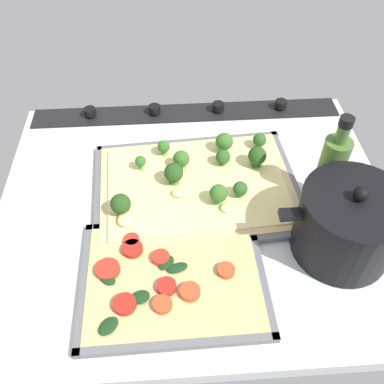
{
  "coord_description": "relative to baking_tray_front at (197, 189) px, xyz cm",
  "views": [
    {
      "loc": [
        4.25,
        53.78,
        62.13
      ],
      "look_at": [
        0.64,
        0.16,
        3.69
      ],
      "focal_mm": 39.19,
      "sensor_mm": 36.0,
      "label": 1
    }
  ],
  "objects": [
    {
      "name": "baking_tray_back",
      "position": [
        5.47,
        20.43,
        0.02
      ],
      "size": [
        31.29,
        24.74,
        1.3
      ],
      "color": "slate",
      "rests_on": "ground_plane"
    },
    {
      "name": "cooking_pot",
      "position": [
        -24.31,
        15.6,
        6.17
      ],
      "size": [
        24.38,
        17.52,
        15.33
      ],
      "color": "black",
      "rests_on": "ground_plane"
    },
    {
      "name": "broccoli_pizza",
      "position": [
        -0.14,
        -0.45,
        1.54
      ],
      "size": [
        39.8,
        29.4,
        5.97
      ],
      "color": "#D3B77F",
      "rests_on": "baking_tray_front"
    },
    {
      "name": "ground_plane",
      "position": [
        0.57,
        3.67,
        -1.86
      ],
      "size": [
        76.84,
        65.53,
        3.0
      ],
      "primitive_type": "cube",
      "color": "silver"
    },
    {
      "name": "veggie_pizza_back",
      "position": [
        6.18,
        20.48,
        0.76
      ],
      "size": [
        28.86,
        22.31,
        1.9
      ],
      "color": "tan",
      "rests_on": "baking_tray_back"
    },
    {
      "name": "baking_tray_front",
      "position": [
        0.0,
        0.0,
        0.0
      ],
      "size": [
        42.35,
        31.95,
        1.3
      ],
      "color": "slate",
      "rests_on": "ground_plane"
    },
    {
      "name": "oil_bottle",
      "position": [
        -24.21,
        4.31,
        7.91
      ],
      "size": [
        4.93,
        4.93,
        20.23
      ],
      "color": "#476B2D",
      "rests_on": "ground_plane"
    },
    {
      "name": "stove_control_panel",
      "position": [
        0.57,
        -25.59,
        0.2
      ],
      "size": [
        73.77,
        7.0,
        2.6
      ],
      "color": "black",
      "rests_on": "ground_plane"
    }
  ]
}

